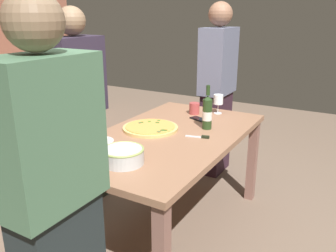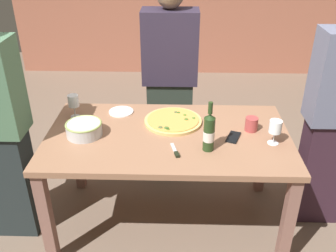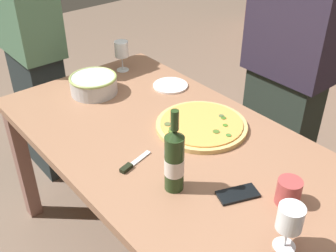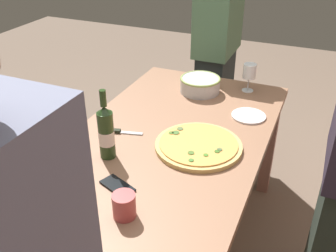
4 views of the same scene
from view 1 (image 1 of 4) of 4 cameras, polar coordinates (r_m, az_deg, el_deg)
name	(u,v)px [view 1 (image 1 of 4)]	position (r m, az deg, el deg)	size (l,w,h in m)	color
ground_plane	(168,228)	(2.76, 0.00, -16.22)	(8.00, 8.00, 0.00)	#735E4E
dining_table	(168,147)	(2.45, 0.00, -3.42)	(1.60, 0.90, 0.75)	#92664B
pizza	(150,128)	(2.52, -2.88, -0.28)	(0.40, 0.40, 0.03)	tan
serving_bowl	(123,155)	(1.96, -7.32, -4.73)	(0.24, 0.24, 0.09)	silver
wine_bottle	(207,112)	(2.52, 6.42, 2.26)	(0.07, 0.07, 0.32)	#233A1A
wine_glass_near_pizza	(72,143)	(2.01, -15.41, -2.63)	(0.08, 0.08, 0.17)	white
wine_glass_by_bottle	(218,100)	(2.92, 8.20, 4.16)	(0.08, 0.08, 0.16)	white
cup_amber	(194,108)	(2.90, 4.32, 2.88)	(0.08, 0.08, 0.09)	#A7403F
side_plate	(100,141)	(2.32, -11.04, -2.47)	(0.18, 0.18, 0.01)	white
cell_phone	(199,119)	(2.76, 5.05, 1.15)	(0.07, 0.14, 0.01)	black
pizza_knife	(201,137)	(2.36, 5.34, -1.77)	(0.06, 0.16, 0.02)	silver
person_host	(79,111)	(2.88, -14.37, 2.38)	(0.45, 0.24, 1.60)	#263028
person_guest_left	(217,91)	(3.42, 8.01, 5.74)	(0.42, 0.24, 1.65)	#311C29
person_guest_right	(54,198)	(1.54, -18.12, -11.17)	(0.43, 0.24, 1.63)	#212A2B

